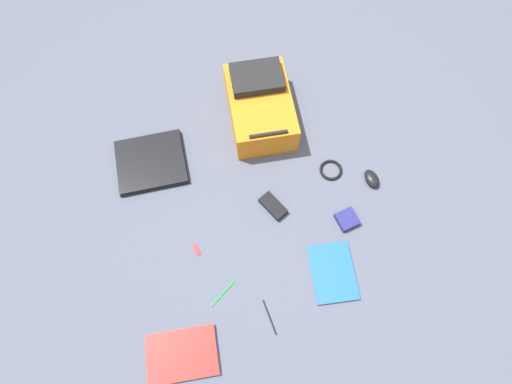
% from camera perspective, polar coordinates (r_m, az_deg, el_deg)
% --- Properties ---
extents(ground_plane, '(3.89, 3.89, 0.00)m').
position_cam_1_polar(ground_plane, '(1.87, -0.80, -1.70)').
color(ground_plane, '#4C5160').
extents(backpack, '(0.39, 0.49, 0.20)m').
position_cam_1_polar(backpack, '(2.01, 0.55, 11.61)').
color(backpack, orange).
rests_on(backpack, ground_plane).
extents(laptop, '(0.37, 0.34, 0.03)m').
position_cam_1_polar(laptop, '(2.00, -13.98, 3.93)').
color(laptop, black).
rests_on(laptop, ground_plane).
extents(book_red, '(0.25, 0.29, 0.01)m').
position_cam_1_polar(book_red, '(1.80, 10.29, -10.61)').
color(book_red, silver).
rests_on(book_red, ground_plane).
extents(book_blue, '(0.31, 0.26, 0.02)m').
position_cam_1_polar(book_blue, '(1.75, -9.96, -20.81)').
color(book_blue, silver).
rests_on(book_blue, ground_plane).
extents(computer_mouse, '(0.06, 0.10, 0.04)m').
position_cam_1_polar(computer_mouse, '(1.97, 15.36, 1.73)').
color(computer_mouse, black).
rests_on(computer_mouse, ground_plane).
extents(cable_coil, '(0.10, 0.10, 0.01)m').
position_cam_1_polar(cable_coil, '(1.96, 10.07, 2.94)').
color(cable_coil, black).
rests_on(cable_coil, ground_plane).
extents(power_brick, '(0.09, 0.14, 0.03)m').
position_cam_1_polar(power_brick, '(1.85, 2.31, -1.90)').
color(power_brick, black).
rests_on(power_brick, ground_plane).
extents(pen_black, '(0.02, 0.14, 0.01)m').
position_cam_1_polar(pen_black, '(1.75, 1.87, -16.52)').
color(pen_black, black).
rests_on(pen_black, ground_plane).
extents(pen_blue, '(0.13, 0.06, 0.01)m').
position_cam_1_polar(pen_blue, '(1.77, -4.47, -13.49)').
color(pen_blue, '#198C33').
rests_on(pen_blue, ground_plane).
extents(earbud_pouch, '(0.09, 0.09, 0.03)m').
position_cam_1_polar(earbud_pouch, '(1.87, 12.19, -3.63)').
color(earbud_pouch, navy).
rests_on(earbud_pouch, ground_plane).
extents(usb_stick, '(0.02, 0.05, 0.01)m').
position_cam_1_polar(usb_stick, '(1.82, -8.05, -7.68)').
color(usb_stick, '#B21919').
rests_on(usb_stick, ground_plane).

